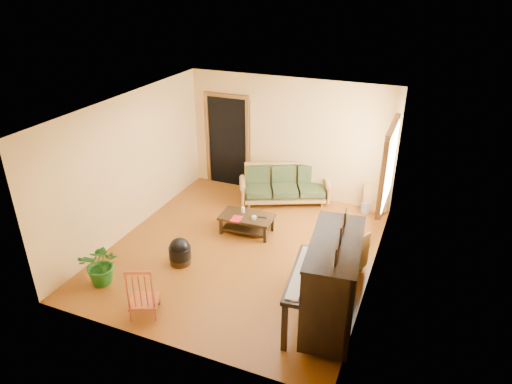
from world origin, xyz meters
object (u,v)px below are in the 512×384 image
at_px(armchair, 340,252).
at_px(red_chair, 143,289).
at_px(footstool, 180,254).
at_px(piano, 332,284).
at_px(sofa, 285,185).
at_px(ceramic_crock, 365,207).
at_px(coffee_table, 247,224).
at_px(potted_plant, 102,264).

bearing_deg(armchair, red_chair, -114.85).
bearing_deg(armchair, footstool, -138.77).
height_order(armchair, piano, piano).
xyz_separation_m(sofa, footstool, (-0.89, -2.84, -0.22)).
bearing_deg(piano, armchair, 90.98).
bearing_deg(red_chair, armchair, 16.65).
bearing_deg(ceramic_crock, coffee_table, -139.18).
bearing_deg(footstool, piano, -10.02).
bearing_deg(coffee_table, piano, -41.72).
relative_size(sofa, coffee_table, 1.88).
relative_size(sofa, ceramic_crock, 7.97).
xyz_separation_m(sofa, red_chair, (-0.71, -4.13, 0.03)).
distance_m(piano, footstool, 2.81).
height_order(armchair, footstool, armchair).
bearing_deg(armchair, sofa, 153.16).
distance_m(piano, ceramic_crock, 3.58).
xyz_separation_m(armchair, piano, (0.16, -1.28, 0.30)).
xyz_separation_m(sofa, armchair, (1.67, -2.05, -0.01)).
distance_m(red_chair, potted_plant, 1.09).
distance_m(sofa, red_chair, 4.19).
bearing_deg(sofa, red_chair, -124.51).
bearing_deg(piano, sofa, 112.53).
xyz_separation_m(coffee_table, red_chair, (-0.47, -2.66, 0.25)).
bearing_deg(potted_plant, coffee_table, 57.01).
xyz_separation_m(red_chair, potted_plant, (-1.03, 0.35, -0.08)).
relative_size(coffee_table, potted_plant, 1.42).
relative_size(sofa, piano, 1.21).
bearing_deg(sofa, potted_plant, -139.49).
distance_m(coffee_table, armchair, 2.01).
distance_m(armchair, red_chair, 3.16).
xyz_separation_m(sofa, potted_plant, (-1.74, -3.78, -0.05)).
height_order(red_chair, ceramic_crock, red_chair).
distance_m(sofa, armchair, 2.64).
bearing_deg(footstool, coffee_table, 64.81).
relative_size(footstool, potted_plant, 0.54).
distance_m(coffee_table, ceramic_crock, 2.57).
distance_m(sofa, footstool, 2.99).
xyz_separation_m(coffee_table, potted_plant, (-1.50, -2.30, 0.17)).
xyz_separation_m(coffee_table, piano, (2.08, -1.85, 0.50)).
bearing_deg(red_chair, sofa, 55.70).
bearing_deg(coffee_table, potted_plant, -122.99).
xyz_separation_m(armchair, red_chair, (-2.38, -2.08, 0.04)).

